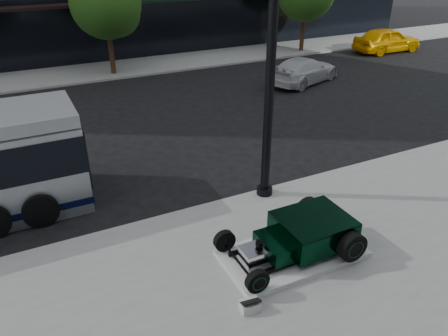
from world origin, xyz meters
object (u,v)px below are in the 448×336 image
lamppost (271,63)px  white_sedan (304,70)px  hot_rod (305,233)px  yellow_taxi (387,40)px

lamppost → white_sedan: size_ratio=1.84×
hot_rod → white_sedan: size_ratio=0.69×
hot_rod → yellow_taxi: bearing=40.8°
lamppost → hot_rod: bearing=-101.7°
hot_rod → yellow_taxi: (17.97, 15.51, 0.13)m
white_sedan → hot_rod: bearing=124.6°
lamppost → white_sedan: (8.04, 9.27, -3.41)m
hot_rod → lamppost: bearing=78.3°
white_sedan → yellow_taxi: yellow_taxi is taller
hot_rod → white_sedan: 14.86m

